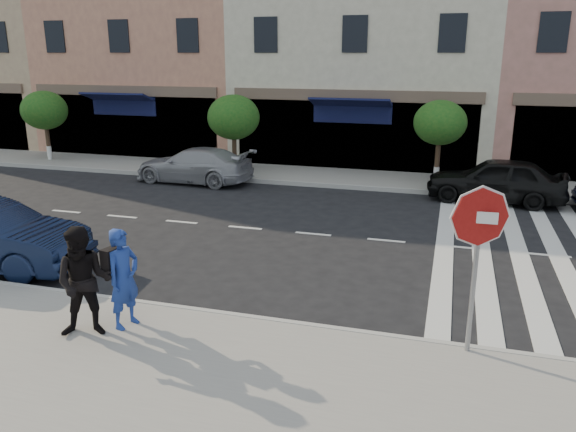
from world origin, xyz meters
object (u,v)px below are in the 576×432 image
object	(u,v)px
photographer	(124,278)
car_far_left	(194,165)
walker	(84,282)
car_far_mid	(496,180)
stop_sign	(479,235)

from	to	relation	value
photographer	car_far_left	bearing A→B (deg)	34.22
car_far_left	walker	bearing A→B (deg)	21.29
car_far_left	car_far_mid	bearing A→B (deg)	94.75
photographer	walker	bearing A→B (deg)	150.81
stop_sign	walker	distance (m)	6.43
photographer	car_far_mid	size ratio (longest dim) A/B	0.41
photographer	walker	distance (m)	0.66
photographer	car_far_mid	xyz separation A→B (m)	(6.77, 11.54, -0.29)
car_far_left	stop_sign	bearing A→B (deg)	47.05
stop_sign	photographer	xyz separation A→B (m)	(-5.78, -0.77, -1.09)
stop_sign	car_far_left	world-z (taller)	stop_sign
car_far_mid	stop_sign	bearing A→B (deg)	0.06
stop_sign	walker	bearing A→B (deg)	-170.58
photographer	stop_sign	bearing A→B (deg)	-68.13
car_far_left	car_far_mid	world-z (taller)	car_far_mid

